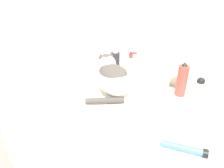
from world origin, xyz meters
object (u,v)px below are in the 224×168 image
object	(u,v)px
cat	(112,76)
cream_tube	(184,148)
faucet	(80,76)
soap_pump_bottle	(130,72)
deodorant_stick	(199,88)
spray_bottle_trigger	(182,80)
soap_bar	(49,95)
hairspray_can_black	(115,68)

from	to	relation	value
cat	cream_tube	world-z (taller)	cat
faucet	soap_pump_bottle	xyz separation A→B (m)	(0.27, 0.12, 0.02)
faucet	deodorant_stick	xyz separation A→B (m)	(0.65, 0.12, -0.01)
spray_bottle_trigger	soap_pump_bottle	xyz separation A→B (m)	(-0.29, -0.00, 0.00)
deodorant_stick	cream_tube	distance (m)	0.43
faucet	cream_tube	xyz separation A→B (m)	(0.61, -0.30, -0.05)
deodorant_stick	soap_bar	bearing A→B (deg)	-158.28
hairspray_can_black	cat	bearing A→B (deg)	-73.88
cream_tube	hairspray_can_black	bearing A→B (deg)	136.09
soap_bar	soap_pump_bottle	bearing A→B (deg)	39.30
hairspray_can_black	soap_pump_bottle	xyz separation A→B (m)	(0.09, 0.00, -0.01)
cat	soap_bar	bearing A→B (deg)	65.96
deodorant_stick	cat	bearing A→B (deg)	-156.37
faucet	hairspray_can_black	world-z (taller)	hairspray_can_black
hairspray_can_black	spray_bottle_trigger	world-z (taller)	hairspray_can_black
faucet	hairspray_can_black	xyz separation A→B (m)	(0.17, 0.12, 0.04)
faucet	hairspray_can_black	size ratio (longest dim) A/B	0.60
cream_tube	faucet	bearing A→B (deg)	153.58
cat	spray_bottle_trigger	xyz separation A→B (m)	(0.33, 0.18, -0.05)
spray_bottle_trigger	cream_tube	xyz separation A→B (m)	(0.06, -0.42, -0.08)
cat	soap_pump_bottle	world-z (taller)	cat
spray_bottle_trigger	soap_pump_bottle	size ratio (longest dim) A/B	0.91
deodorant_stick	spray_bottle_trigger	bearing A→B (deg)	180.00
deodorant_stick	soap_bar	size ratio (longest dim) A/B	1.97
cat	faucet	bearing A→B (deg)	30.57
cream_tube	soap_pump_bottle	bearing A→B (deg)	129.25
hairspray_can_black	soap_pump_bottle	size ratio (longest dim) A/B	1.03
cat	soap_bar	distance (m)	0.36
faucet	hairspray_can_black	distance (m)	0.21
spray_bottle_trigger	cream_tube	size ratio (longest dim) A/B	1.17
soap_pump_bottle	soap_bar	distance (m)	0.47
cat	soap_pump_bottle	size ratio (longest dim) A/B	1.48
spray_bottle_trigger	soap_pump_bottle	distance (m)	0.29
cat	soap_bar	xyz separation A→B (m)	(-0.32, -0.11, -0.12)
spray_bottle_trigger	cream_tube	distance (m)	0.43
faucet	spray_bottle_trigger	distance (m)	0.57
spray_bottle_trigger	soap_bar	bearing A→B (deg)	-155.55
faucet	soap_pump_bottle	world-z (taller)	soap_pump_bottle
soap_pump_bottle	cream_tube	distance (m)	0.55
spray_bottle_trigger	faucet	bearing A→B (deg)	-168.03
faucet	soap_bar	world-z (taller)	faucet
faucet	cream_tube	bearing A→B (deg)	-8.74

